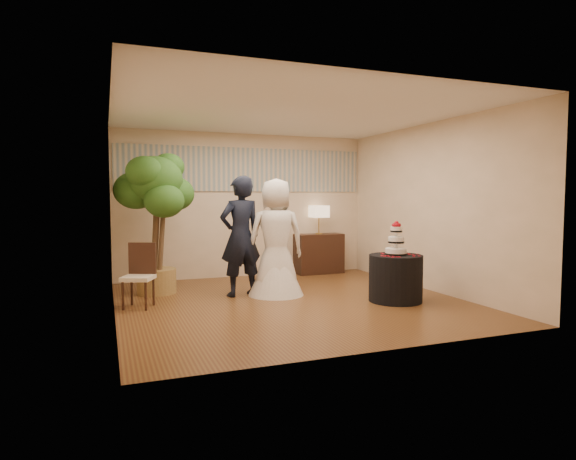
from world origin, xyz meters
name	(u,v)px	position (x,y,z in m)	size (l,w,h in m)	color
floor	(291,301)	(0.00, 0.00, 0.00)	(5.00, 5.00, 0.00)	brown
ceiling	(291,113)	(0.00, 0.00, 2.80)	(5.00, 5.00, 0.00)	white
wall_back	(245,205)	(0.00, 2.50, 1.40)	(5.00, 0.06, 2.80)	beige
wall_front	(382,214)	(0.00, -2.50, 1.40)	(5.00, 0.06, 2.80)	beige
wall_left	(112,210)	(-2.50, 0.00, 1.40)	(0.06, 5.00, 2.80)	beige
wall_right	(431,207)	(2.50, 0.00, 1.40)	(0.06, 5.00, 2.80)	beige
mural_border	(245,170)	(0.00, 2.48, 2.10)	(4.90, 0.02, 0.85)	#A8A89C
groom	(241,236)	(-0.60, 0.68, 0.95)	(0.69, 0.45, 1.90)	black
bride	(276,237)	(-0.05, 0.54, 0.93)	(0.91, 0.89, 1.86)	white
cake_table	(396,278)	(1.47, -0.54, 0.35)	(0.80, 0.80, 0.70)	black
wedding_cake	(396,238)	(1.47, -0.54, 0.96)	(0.32, 0.32, 0.51)	white
console	(319,254)	(1.50, 2.29, 0.41)	(0.97, 0.43, 0.81)	black
table_lamp	(319,220)	(1.50, 2.29, 1.10)	(0.33, 0.33, 0.58)	#CEB088
ficus_tree	(156,221)	(-1.83, 1.35, 1.17)	(1.12, 1.12, 2.35)	#2C5C1D
side_chair	(138,276)	(-2.17, 0.39, 0.46)	(0.42, 0.44, 0.91)	black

